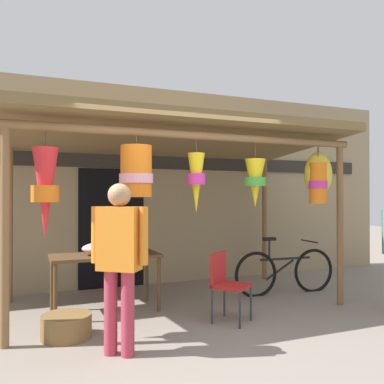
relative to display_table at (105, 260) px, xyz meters
name	(u,v)px	position (x,y,z in m)	size (l,w,h in m)	color
ground_plane	(187,331)	(0.70, -1.18, -0.68)	(30.00, 30.00, 0.00)	gray
shop_facade	(129,186)	(0.70, 1.53, 1.04)	(10.83, 0.29, 3.45)	#9E8966
market_stall_canopy	(178,148)	(0.98, -0.16, 1.54)	(4.84, 2.46, 2.56)	brown
display_table	(105,260)	(0.00, 0.00, 0.00)	(1.42, 0.67, 0.76)	brown
flower_heap_on_table	(112,248)	(0.09, -0.04, 0.17)	(0.77, 0.54, 0.18)	pink
folding_chair	(226,280)	(1.29, -1.02, -0.18)	(0.56, 0.56, 0.84)	#AD1E1E
wicker_basket_by_table	(66,326)	(-0.59, -0.90, -0.55)	(0.54, 0.54, 0.26)	brown
parked_bicycle	(285,271)	(2.81, -0.10, -0.33)	(1.75, 0.44, 0.92)	black
vendor_in_orange	(119,253)	(-0.17, -1.59, 0.30)	(0.49, 0.42, 1.66)	#B23347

